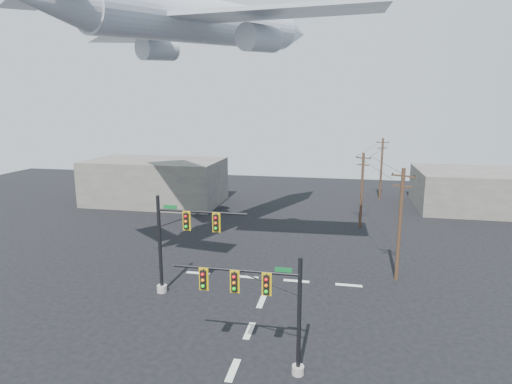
% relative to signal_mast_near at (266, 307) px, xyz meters
% --- Properties ---
extents(ground, '(120.00, 120.00, 0.00)m').
position_rel_signal_mast_near_xyz_m(ground, '(-1.67, -0.30, -3.58)').
color(ground, black).
rests_on(ground, ground).
extents(lane_markings, '(14.00, 21.20, 0.01)m').
position_rel_signal_mast_near_xyz_m(lane_markings, '(-1.67, 5.03, -3.57)').
color(lane_markings, silver).
rests_on(lane_markings, ground).
extents(signal_mast_near, '(6.80, 0.69, 6.27)m').
position_rel_signal_mast_near_xyz_m(signal_mast_near, '(0.00, 0.00, 0.00)').
color(signal_mast_near, gray).
rests_on(signal_mast_near, ground).
extents(signal_mast_far, '(6.79, 0.80, 7.25)m').
position_rel_signal_mast_near_xyz_m(signal_mast_far, '(-7.73, 7.74, 0.30)').
color(signal_mast_far, gray).
rests_on(signal_mast_far, ground).
extents(utility_pole_a, '(1.68, 0.79, 8.84)m').
position_rel_signal_mast_near_xyz_m(utility_pole_a, '(7.97, 13.50, 1.05)').
color(utility_pole_a, '#422A1C').
rests_on(utility_pole_a, ground).
extents(utility_pole_b, '(1.61, 0.74, 8.35)m').
position_rel_signal_mast_near_xyz_m(utility_pole_b, '(5.71, 27.85, 0.79)').
color(utility_pole_b, '#422A1C').
rests_on(utility_pole_b, ground).
extents(utility_pole_c, '(1.80, 0.30, 8.77)m').
position_rel_signal_mast_near_xyz_m(utility_pole_c, '(9.03, 43.36, 1.01)').
color(utility_pole_c, '#422A1C').
rests_on(utility_pole_c, ground).
extents(power_lines, '(4.89, 29.87, 0.07)m').
position_rel_signal_mast_near_xyz_m(power_lines, '(7.12, 28.47, 4.37)').
color(power_lines, black).
extents(airliner, '(27.90, 30.50, 8.59)m').
position_rel_signal_mast_near_xyz_m(airliner, '(-7.65, 15.42, 16.34)').
color(airliner, '#B4B9C1').
extents(building_left, '(18.00, 10.00, 6.00)m').
position_rel_signal_mast_near_xyz_m(building_left, '(-21.67, 34.70, -0.58)').
color(building_left, slate).
rests_on(building_left, ground).
extents(building_right, '(14.00, 12.00, 5.00)m').
position_rel_signal_mast_near_xyz_m(building_right, '(20.33, 39.70, -1.08)').
color(building_right, slate).
rests_on(building_right, ground).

